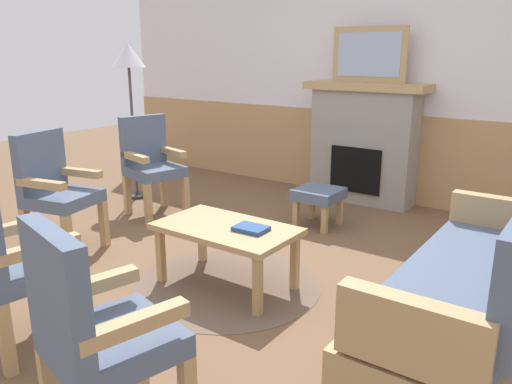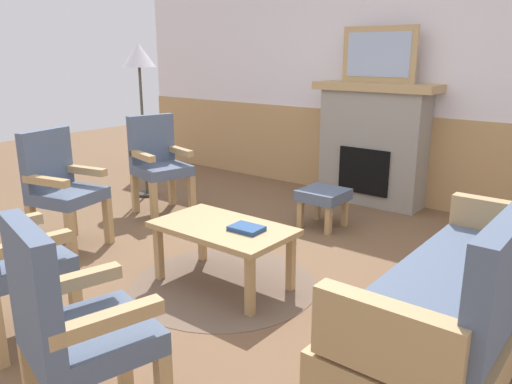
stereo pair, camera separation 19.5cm
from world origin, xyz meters
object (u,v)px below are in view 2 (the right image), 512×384
object	(u,v)px
framed_picture	(379,55)
armchair_near_fireplace	(158,160)
armchair_by_window_left	(61,184)
couch	(465,294)
armchair_front_left	(72,324)
floor_lamp_by_chairs	(139,65)
book_on_table	(246,228)
armchair_front_center	(3,252)
footstool	(323,197)
coffee_table	(223,233)
fireplace	(373,143)

from	to	relation	value
framed_picture	armchair_near_fireplace	size ratio (longest dim) A/B	0.82
armchair_by_window_left	couch	bearing A→B (deg)	6.56
armchair_front_left	floor_lamp_by_chairs	bearing A→B (deg)	136.32
book_on_table	armchair_front_center	bearing A→B (deg)	-116.40
book_on_table	armchair_by_window_left	world-z (taller)	armchair_by_window_left
framed_picture	armchair_by_window_left	bearing A→B (deg)	-117.23
armchair_front_left	armchair_front_center	size ratio (longest dim) A/B	1.00
framed_picture	floor_lamp_by_chairs	bearing A→B (deg)	-147.93
footstool	couch	bearing A→B (deg)	-40.01
coffee_table	floor_lamp_by_chairs	size ratio (longest dim) A/B	0.57
couch	coffee_table	xyz separation A→B (m)	(-1.59, -0.08, -0.01)
armchair_near_fireplace	armchair_front_center	distance (m)	2.44
armchair_near_fireplace	armchair_by_window_left	size ratio (longest dim) A/B	1.00
framed_picture	book_on_table	world-z (taller)	framed_picture
armchair_near_fireplace	armchair_by_window_left	bearing A→B (deg)	-84.63
armchair_near_fireplace	framed_picture	bearing A→B (deg)	46.92
book_on_table	armchair_front_center	distance (m)	1.45
couch	footstool	size ratio (longest dim) A/B	4.50
coffee_table	floor_lamp_by_chairs	xyz separation A→B (m)	(-2.23, 1.16, 1.06)
fireplace	couch	world-z (taller)	fireplace
armchair_near_fireplace	floor_lamp_by_chairs	size ratio (longest dim) A/B	0.58
framed_picture	footstool	size ratio (longest dim) A/B	2.00
armchair_by_window_left	armchair_front_left	bearing A→B (deg)	-29.92
coffee_table	armchair_near_fireplace	distance (m)	1.86
book_on_table	armchair_front_center	xyz separation A→B (m)	(-0.64, -1.29, 0.08)
armchair_by_window_left	armchair_front_left	size ratio (longest dim) A/B	1.00
armchair_by_window_left	footstool	bearing A→B (deg)	50.77
framed_picture	armchair_by_window_left	xyz separation A→B (m)	(-1.43, -2.78, -1.02)
fireplace	armchair_front_center	world-z (taller)	fireplace
framed_picture	armchair_front_center	size ratio (longest dim) A/B	0.82
armchair_near_fireplace	couch	bearing A→B (deg)	-13.52
floor_lamp_by_chairs	fireplace	bearing A→B (deg)	32.07
couch	book_on_table	world-z (taller)	couch
coffee_table	book_on_table	distance (m)	0.21
footstool	armchair_by_window_left	world-z (taller)	armchair_by_window_left
coffee_table	armchair_front_center	xyz separation A→B (m)	(-0.45, -1.27, 0.15)
fireplace	armchair_by_window_left	xyz separation A→B (m)	(-1.43, -2.78, -0.11)
framed_picture	footstool	xyz separation A→B (m)	(0.01, -1.01, -1.28)
armchair_front_center	floor_lamp_by_chairs	bearing A→B (deg)	126.25
fireplace	armchair_by_window_left	size ratio (longest dim) A/B	1.33
fireplace	framed_picture	xyz separation A→B (m)	(0.00, 0.00, 0.91)
fireplace	armchair_front_left	xyz separation A→B (m)	(0.62, -3.96, -0.11)
floor_lamp_by_chairs	footstool	bearing A→B (deg)	8.58
couch	book_on_table	xyz separation A→B (m)	(-1.39, -0.06, 0.06)
footstool	framed_picture	bearing A→B (deg)	90.77
framed_picture	armchair_near_fireplace	distance (m)	2.47
couch	armchair_by_window_left	xyz separation A→B (m)	(-3.12, -0.36, 0.14)
armchair_near_fireplace	armchair_front_center	world-z (taller)	same
footstool	floor_lamp_by_chairs	bearing A→B (deg)	-171.42
coffee_table	footstool	size ratio (longest dim) A/B	2.40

